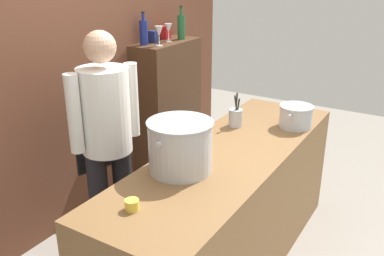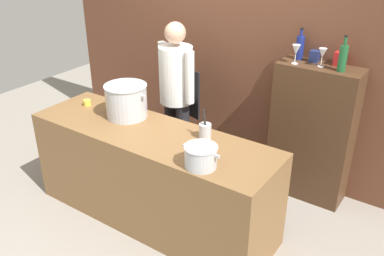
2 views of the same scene
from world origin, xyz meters
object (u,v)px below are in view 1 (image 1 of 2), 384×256
at_px(wine_bottle_green, 181,26).
at_px(wine_glass_short, 168,29).
at_px(utensil_crock, 236,117).
at_px(butter_jar, 132,205).
at_px(wine_glass_wide, 159,32).
at_px(stockpot_large, 180,146).
at_px(spice_tin_navy, 154,37).
at_px(stockpot_small, 296,116).
at_px(spice_tin_red, 165,32).
at_px(chef, 106,134).
at_px(wine_bottle_cobalt, 144,32).

relative_size(wine_bottle_green, wine_glass_short, 1.87).
relative_size(utensil_crock, butter_jar, 3.64).
height_order(butter_jar, wine_glass_wide, wine_glass_wide).
height_order(stockpot_large, wine_glass_wide, wine_glass_wide).
relative_size(wine_glass_wide, spice_tin_navy, 1.64).
bearing_deg(wine_glass_wide, wine_bottle_green, 4.15).
height_order(butter_jar, spice_tin_navy, spice_tin_navy).
bearing_deg(wine_bottle_green, wine_glass_wide, -175.85).
xyz_separation_m(stockpot_large, stockpot_small, (1.04, -0.35, -0.07)).
bearing_deg(stockpot_large, wine_glass_short, 36.49).
relative_size(stockpot_large, wine_glass_short, 2.68).
bearing_deg(wine_glass_wide, spice_tin_red, 26.90).
xyz_separation_m(chef, stockpot_small, (0.96, -1.00, 0.02)).
bearing_deg(wine_glass_short, utensil_crock, -120.00).
height_order(chef, stockpot_small, chef).
bearing_deg(stockpot_small, utensil_crock, 118.85).
xyz_separation_m(wine_bottle_cobalt, wine_glass_short, (0.25, -0.10, 0.00)).
bearing_deg(butter_jar, stockpot_large, 3.82).
xyz_separation_m(stockpot_large, butter_jar, (-0.49, -0.03, -0.12)).
xyz_separation_m(stockpot_small, wine_glass_wide, (0.13, 1.33, 0.50)).
bearing_deg(butter_jar, wine_glass_wide, 31.31).
bearing_deg(wine_bottle_green, stockpot_small, -111.74).
height_order(chef, utensil_crock, chef).
relative_size(utensil_crock, spice_tin_red, 2.15).
relative_size(utensil_crock, wine_glass_wide, 1.51).
xyz_separation_m(wine_bottle_green, wine_glass_wide, (-0.41, -0.03, 0.00)).
bearing_deg(wine_glass_short, stockpot_small, -104.53).
distance_m(stockpot_large, utensil_crock, 0.83).
distance_m(wine_bottle_green, wine_glass_wide, 0.41).
distance_m(stockpot_small, wine_bottle_cobalt, 1.56).
distance_m(chef, utensil_crock, 0.96).
relative_size(chef, butter_jar, 22.87).
bearing_deg(wine_glass_short, butter_jar, -150.56).
bearing_deg(stockpot_small, butter_jar, 168.39).
bearing_deg(utensil_crock, stockpot_small, -61.15).
bearing_deg(wine_bottle_green, spice_tin_red, 113.37).
bearing_deg(spice_tin_red, wine_glass_short, -134.72).
relative_size(chef, stockpot_large, 3.72).
height_order(utensil_crock, spice_tin_navy, spice_tin_navy).
height_order(stockpot_small, utensil_crock, utensil_crock).
bearing_deg(wine_bottle_cobalt, wine_bottle_green, -15.76).
relative_size(wine_bottle_green, spice_tin_navy, 2.92).
bearing_deg(chef, stockpot_large, 99.09).
xyz_separation_m(wine_bottle_green, wine_bottle_cobalt, (-0.43, 0.12, -0.01)).
bearing_deg(chef, wine_glass_short, -147.70).
height_order(stockpot_large, wine_glass_short, wine_glass_short).
xyz_separation_m(chef, wine_bottle_green, (1.50, 0.36, 0.51)).
distance_m(wine_bottle_cobalt, wine_glass_wide, 0.15).
distance_m(stockpot_large, spice_tin_navy, 1.76).
relative_size(wine_glass_short, spice_tin_navy, 1.56).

